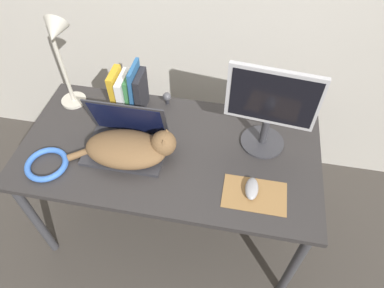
% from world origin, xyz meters
% --- Properties ---
extents(ground_plane, '(12.00, 12.00, 0.00)m').
position_xyz_m(ground_plane, '(0.00, 0.00, 0.00)').
color(ground_plane, '#3D3833').
extents(desk, '(1.42, 0.72, 0.70)m').
position_xyz_m(desk, '(0.00, 0.36, 0.63)').
color(desk, '#2D2B2B').
rests_on(desk, ground_plane).
extents(laptop, '(0.37, 0.24, 0.25)m').
position_xyz_m(laptop, '(-0.19, 0.33, 0.75)').
color(laptop, '#2D2D33').
rests_on(laptop, desk).
extents(cat, '(0.50, 0.23, 0.15)m').
position_xyz_m(cat, '(-0.15, 0.28, 0.76)').
color(cat, brown).
rests_on(cat, desk).
extents(external_monitor, '(0.39, 0.21, 0.43)m').
position_xyz_m(external_monitor, '(0.43, 0.48, 0.93)').
color(external_monitor, '#333338').
rests_on(external_monitor, desk).
extents(mousepad, '(0.27, 0.17, 0.00)m').
position_xyz_m(mousepad, '(0.42, 0.17, 0.70)').
color(mousepad, olive).
rests_on(mousepad, desk).
extents(computer_mouse, '(0.06, 0.11, 0.04)m').
position_xyz_m(computer_mouse, '(0.40, 0.19, 0.72)').
color(computer_mouse, '#99999E').
rests_on(computer_mouse, mousepad).
extents(book_row, '(0.17, 0.16, 0.26)m').
position_xyz_m(book_row, '(-0.26, 0.61, 0.81)').
color(book_row, gold).
rests_on(book_row, desk).
extents(desk_lamp, '(0.17, 0.17, 0.52)m').
position_xyz_m(desk_lamp, '(-0.54, 0.56, 1.05)').
color(desk_lamp, beige).
rests_on(desk_lamp, desk).
extents(cable_coil, '(0.19, 0.19, 0.03)m').
position_xyz_m(cable_coil, '(-0.52, 0.16, 0.71)').
color(cable_coil, blue).
rests_on(cable_coil, desk).
extents(webcam, '(0.04, 0.04, 0.07)m').
position_xyz_m(webcam, '(-0.08, 0.67, 0.74)').
color(webcam, '#232328').
rests_on(webcam, desk).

